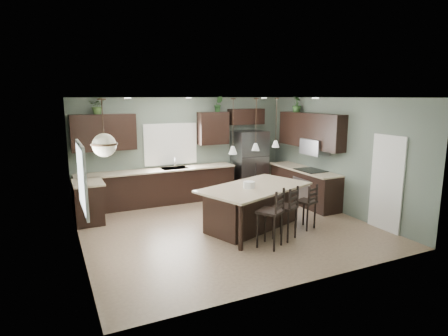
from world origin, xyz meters
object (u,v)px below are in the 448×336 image
(kitchen_island, at_px, (255,207))
(bar_stool_right, at_px, (306,206))
(serving_dish, at_px, (249,185))
(bar_stool_left, at_px, (270,218))
(refrigerator, at_px, (249,163))
(plant_back_left, at_px, (98,106))
(bar_stool_center, at_px, (285,213))

(kitchen_island, relative_size, bar_stool_right, 2.43)
(serving_dish, relative_size, bar_stool_left, 0.21)
(refrigerator, distance_m, plant_back_left, 4.44)
(kitchen_island, relative_size, bar_stool_left, 2.09)
(kitchen_island, distance_m, bar_stool_left, 1.10)
(serving_dish, bearing_deg, plant_back_left, 132.17)
(plant_back_left, bearing_deg, bar_stool_right, -41.41)
(refrigerator, bearing_deg, kitchen_island, -116.89)
(bar_stool_right, bearing_deg, bar_stool_center, -176.08)
(serving_dish, bearing_deg, kitchen_island, 20.25)
(bar_stool_left, distance_m, plant_back_left, 5.03)
(bar_stool_left, relative_size, bar_stool_right, 1.16)
(refrigerator, xyz_separation_m, bar_stool_left, (-1.60, -3.66, -0.35))
(serving_dish, distance_m, bar_stool_center, 0.97)
(kitchen_island, xyz_separation_m, bar_stool_center, (0.21, -0.83, 0.08))
(bar_stool_right, bearing_deg, serving_dish, 140.47)
(serving_dish, xyz_separation_m, bar_stool_center, (0.40, -0.76, -0.45))
(bar_stool_left, relative_size, bar_stool_center, 1.05)
(kitchen_island, relative_size, serving_dish, 9.99)
(serving_dish, relative_size, plant_back_left, 0.58)
(kitchen_island, relative_size, bar_stool_center, 2.20)
(kitchen_island, height_order, plant_back_left, plant_back_left)
(bar_stool_center, xyz_separation_m, plant_back_left, (-3.00, 3.63, 2.06))
(kitchen_island, distance_m, serving_dish, 0.57)
(bar_stool_right, bearing_deg, refrigerator, 65.12)
(refrigerator, height_order, bar_stool_center, refrigerator)
(refrigerator, relative_size, plant_back_left, 4.44)
(kitchen_island, xyz_separation_m, plant_back_left, (-2.79, 2.80, 2.15))
(serving_dish, bearing_deg, bar_stool_left, -95.32)
(kitchen_island, bearing_deg, plant_back_left, 114.61)
(kitchen_island, distance_m, bar_stool_right, 1.10)
(serving_dish, xyz_separation_m, plant_back_left, (-2.60, 2.87, 1.61))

